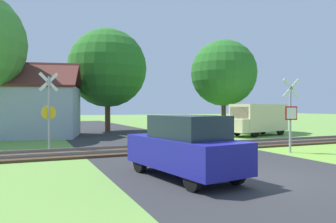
% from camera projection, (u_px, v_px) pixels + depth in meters
% --- Properties ---
extents(ground_plane, '(160.00, 160.00, 0.00)m').
position_uv_depth(ground_plane, '(258.00, 178.00, 9.32)').
color(ground_plane, '#6B9942').
extents(road_asphalt, '(7.85, 80.00, 0.01)m').
position_uv_depth(road_asphalt, '(220.00, 166.00, 11.16)').
color(road_asphalt, '#2D2D30').
rests_on(road_asphalt, ground).
extents(rail_track, '(60.00, 2.60, 0.22)m').
position_uv_depth(rail_track, '(167.00, 149.00, 15.48)').
color(rail_track, '#422D1E').
rests_on(rail_track, ground).
extents(stop_sign_near, '(0.87, 0.18, 3.28)m').
position_uv_depth(stop_sign_near, '(291.00, 112.00, 14.44)').
color(stop_sign_near, '#9E9EA5').
rests_on(stop_sign_near, ground).
extents(crossing_sign_far, '(0.87, 0.18, 3.61)m').
position_uv_depth(crossing_sign_far, '(49.00, 108.00, 14.95)').
color(crossing_sign_far, '#9E9EA5').
rests_on(crossing_sign_far, ground).
extents(house, '(7.96, 7.02, 5.07)m').
position_uv_depth(house, '(27.00, 110.00, 22.25)').
color(house, '#99A3B7').
rests_on(house, ground).
extents(tree_center, '(6.46, 6.46, 8.50)m').
position_uv_depth(tree_center, '(108.00, 68.00, 27.03)').
color(tree_center, '#513823').
rests_on(tree_center, ground).
extents(tree_right, '(5.42, 5.42, 7.56)m').
position_uv_depth(tree_right, '(224.00, 73.00, 26.92)').
color(tree_right, '#513823').
rests_on(tree_right, ground).
extents(mail_truck, '(5.19, 2.92, 2.24)m').
position_uv_depth(mail_truck, '(257.00, 118.00, 23.26)').
color(mail_truck, beige).
rests_on(mail_truck, ground).
extents(parked_car, '(2.26, 4.21, 1.78)m').
position_uv_depth(parked_car, '(185.00, 147.00, 9.25)').
color(parked_car, navy).
rests_on(parked_car, ground).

